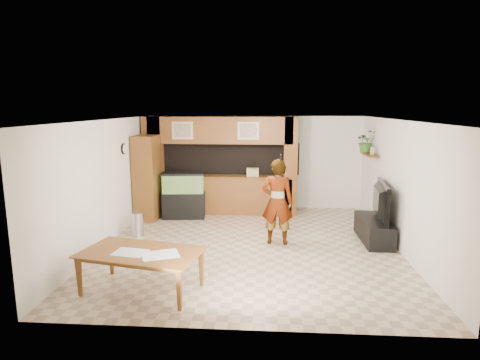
# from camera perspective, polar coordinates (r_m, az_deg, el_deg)

# --- Properties ---
(floor) EXTENTS (6.50, 6.50, 0.00)m
(floor) POSITION_cam_1_polar(r_m,az_deg,el_deg) (8.52, 1.43, -9.23)
(floor) COLOR tan
(floor) RESTS_ON ground
(ceiling) EXTENTS (6.50, 6.50, 0.00)m
(ceiling) POSITION_cam_1_polar(r_m,az_deg,el_deg) (8.03, 1.52, 8.53)
(ceiling) COLOR white
(ceiling) RESTS_ON wall_back
(wall_back) EXTENTS (6.00, 0.00, 6.00)m
(wall_back) POSITION_cam_1_polar(r_m,az_deg,el_deg) (11.38, 2.16, 2.53)
(wall_back) COLOR silver
(wall_back) RESTS_ON floor
(wall_left) EXTENTS (0.00, 6.50, 6.50)m
(wall_left) POSITION_cam_1_polar(r_m,az_deg,el_deg) (8.82, -18.40, -0.33)
(wall_left) COLOR silver
(wall_left) RESTS_ON floor
(wall_right) EXTENTS (0.00, 6.50, 6.50)m
(wall_right) POSITION_cam_1_polar(r_m,az_deg,el_deg) (8.59, 21.89, -0.83)
(wall_right) COLOR silver
(wall_right) RESTS_ON floor
(partition) EXTENTS (4.20, 0.99, 2.60)m
(partition) POSITION_cam_1_polar(r_m,az_deg,el_deg) (10.84, -2.97, 2.19)
(partition) COLOR brown
(partition) RESTS_ON floor
(wall_clock) EXTENTS (0.05, 0.25, 0.25)m
(wall_clock) POSITION_cam_1_polar(r_m,az_deg,el_deg) (9.65, -16.19, 4.28)
(wall_clock) COLOR black
(wall_clock) RESTS_ON wall_left
(wall_shelf) EXTENTS (0.25, 0.90, 0.04)m
(wall_shelf) POSITION_cam_1_polar(r_m,az_deg,el_deg) (10.34, 17.96, 3.46)
(wall_shelf) COLOR brown
(wall_shelf) RESTS_ON wall_right
(pantry_cabinet) EXTENTS (0.54, 0.88, 2.15)m
(pantry_cabinet) POSITION_cam_1_polar(r_m,az_deg,el_deg) (10.47, -13.02, 0.32)
(pantry_cabinet) COLOR brown
(pantry_cabinet) RESTS_ON floor
(trash_can) EXTENTS (0.29, 0.29, 0.52)m
(trash_can) POSITION_cam_1_polar(r_m,az_deg,el_deg) (9.36, -14.41, -6.06)
(trash_can) COLOR #B2B2B7
(trash_can) RESTS_ON floor
(aquarium) EXTENTS (1.08, 0.41, 1.20)m
(aquarium) POSITION_cam_1_polar(r_m,az_deg,el_deg) (10.44, -8.03, -2.28)
(aquarium) COLOR black
(aquarium) RESTS_ON floor
(tv_stand) EXTENTS (0.54, 1.46, 0.49)m
(tv_stand) POSITION_cam_1_polar(r_m,az_deg,el_deg) (9.17, 18.47, -6.74)
(tv_stand) COLOR black
(tv_stand) RESTS_ON floor
(television) EXTENTS (0.36, 1.41, 0.80)m
(television) POSITION_cam_1_polar(r_m,az_deg,el_deg) (9.00, 18.71, -2.81)
(television) COLOR black
(television) RESTS_ON tv_stand
(photo_frame) EXTENTS (0.05, 0.14, 0.18)m
(photo_frame) POSITION_cam_1_polar(r_m,az_deg,el_deg) (10.14, 18.27, 3.95)
(photo_frame) COLOR tan
(photo_frame) RESTS_ON wall_shelf
(potted_plant) EXTENTS (0.59, 0.54, 0.57)m
(potted_plant) POSITION_cam_1_polar(r_m,az_deg,el_deg) (10.59, 17.51, 5.29)
(potted_plant) COLOR #386327
(potted_plant) RESTS_ON wall_shelf
(person) EXTENTS (0.69, 0.49, 1.81)m
(person) POSITION_cam_1_polar(r_m,az_deg,el_deg) (8.40, 5.32, -3.12)
(person) COLOR #906C4F
(person) RESTS_ON floor
(microphone) EXTENTS (0.04, 0.10, 0.16)m
(microphone) POSITION_cam_1_polar(r_m,az_deg,el_deg) (8.07, 5.82, 3.15)
(microphone) COLOR black
(microphone) RESTS_ON person
(dining_table) EXTENTS (2.02, 1.40, 0.65)m
(dining_table) POSITION_cam_1_polar(r_m,az_deg,el_deg) (6.59, -13.95, -12.60)
(dining_table) COLOR brown
(dining_table) RESTS_ON floor
(newspaper_a) EXTENTS (0.56, 0.44, 0.01)m
(newspaper_a) POSITION_cam_1_polar(r_m,az_deg,el_deg) (6.49, -15.36, -9.91)
(newspaper_a) COLOR silver
(newspaper_a) RESTS_ON dining_table
(newspaper_b) EXTENTS (0.66, 0.58, 0.01)m
(newspaper_b) POSITION_cam_1_polar(r_m,az_deg,el_deg) (6.29, -11.29, -10.38)
(newspaper_b) COLOR silver
(newspaper_b) RESTS_ON dining_table
(counter_box) EXTENTS (0.32, 0.22, 0.21)m
(counter_box) POSITION_cam_1_polar(r_m,az_deg,el_deg) (10.61, 1.82, 1.11)
(counter_box) COLOR tan
(counter_box) RESTS_ON partition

